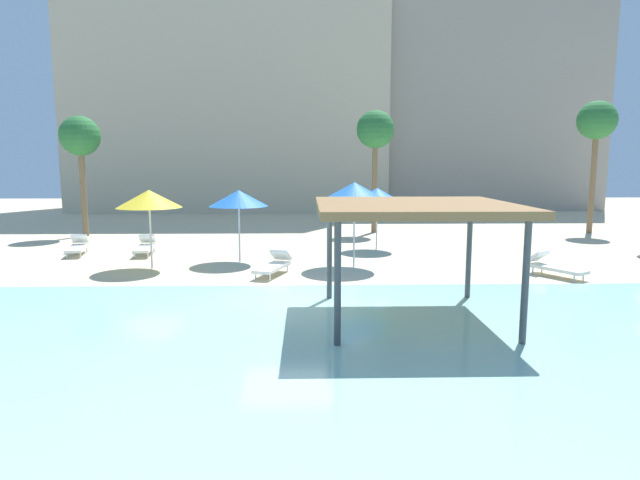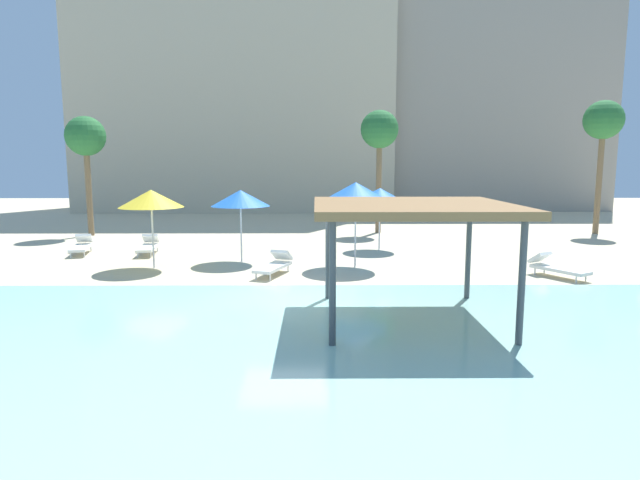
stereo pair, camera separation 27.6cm
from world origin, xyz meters
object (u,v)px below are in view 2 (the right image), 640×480
(shade_pavilion, at_px, (412,210))
(lounge_chair_4, at_px, (148,246))
(palm_tree_2, at_px, (603,123))
(beach_umbrella_blue_2, at_px, (356,192))
(beach_umbrella_blue_1, at_px, (380,195))
(palm_tree_0, at_px, (86,139))
(palm_tree_1, at_px, (380,132))
(lounge_chair_0, at_px, (555,267))
(beach_umbrella_blue_6, at_px, (240,198))
(lounge_chair_3, at_px, (275,264))
(beach_umbrella_yellow_5, at_px, (151,199))
(lounge_chair_2, at_px, (82,245))

(shade_pavilion, distance_m, lounge_chair_4, 12.76)
(shade_pavilion, xyz_separation_m, palm_tree_2, (12.03, 14.92, 2.95))
(beach_umbrella_blue_2, bearing_deg, beach_umbrella_blue_1, 71.14)
(palm_tree_0, xyz_separation_m, palm_tree_1, (14.30, 0.96, 0.36))
(lounge_chair_0, distance_m, lounge_chair_4, 14.84)
(shade_pavilion, height_order, beach_umbrella_blue_1, shade_pavilion)
(palm_tree_0, height_order, palm_tree_1, palm_tree_1)
(beach_umbrella_blue_2, bearing_deg, beach_umbrella_blue_6, 165.51)
(beach_umbrella_blue_6, distance_m, lounge_chair_3, 3.30)
(beach_umbrella_blue_6, height_order, lounge_chair_3, beach_umbrella_blue_6)
(lounge_chair_3, xyz_separation_m, palm_tree_0, (-9.77, 9.38, 4.38))
(shade_pavilion, height_order, beach_umbrella_yellow_5, shade_pavilion)
(beach_umbrella_blue_1, bearing_deg, palm_tree_2, 23.23)
(lounge_chair_2, distance_m, lounge_chair_4, 2.66)
(lounge_chair_2, xyz_separation_m, lounge_chair_3, (7.94, -4.03, 0.00))
(lounge_chair_2, bearing_deg, palm_tree_2, 91.08)
(beach_umbrella_blue_2, relative_size, palm_tree_0, 0.51)
(beach_umbrella_yellow_5, relative_size, beach_umbrella_blue_6, 1.03)
(shade_pavilion, distance_m, beach_umbrella_blue_2, 6.30)
(lounge_chair_4, distance_m, palm_tree_1, 12.62)
(beach_umbrella_blue_1, xyz_separation_m, palm_tree_2, (11.57, 4.96, 3.22))
(beach_umbrella_blue_1, xyz_separation_m, beach_umbrella_blue_6, (-5.32, -2.67, 0.05))
(beach_umbrella_blue_1, distance_m, beach_umbrella_yellow_5, 9.02)
(beach_umbrella_yellow_5, bearing_deg, lounge_chair_2, 141.87)
(beach_umbrella_blue_1, distance_m, lounge_chair_4, 9.48)
(lounge_chair_0, xyz_separation_m, palm_tree_2, (6.64, 10.33, 5.15))
(lounge_chair_3, bearing_deg, lounge_chair_4, -107.31)
(shade_pavilion, bearing_deg, beach_umbrella_blue_2, 97.31)
(lounge_chair_0, relative_size, palm_tree_2, 0.29)
(beach_umbrella_blue_2, xyz_separation_m, beach_umbrella_blue_6, (-4.06, 1.05, -0.28))
(lounge_chair_0, bearing_deg, lounge_chair_2, -136.07)
(lounge_chair_3, bearing_deg, palm_tree_2, 142.10)
(lounge_chair_2, bearing_deg, beach_umbrella_blue_6, 61.93)
(lounge_chair_0, height_order, palm_tree_0, palm_tree_0)
(shade_pavilion, xyz_separation_m, lounge_chair_4, (-8.77, 9.00, -2.20))
(beach_umbrella_blue_6, xyz_separation_m, palm_tree_0, (-8.40, 7.13, 2.39))
(palm_tree_1, bearing_deg, lounge_chair_0, -68.03)
(beach_umbrella_blue_1, distance_m, palm_tree_0, 14.63)
(palm_tree_1, bearing_deg, lounge_chair_2, -153.14)
(beach_umbrella_blue_2, relative_size, palm_tree_1, 0.47)
(beach_umbrella_yellow_5, xyz_separation_m, lounge_chair_4, (-1.06, 2.85, -2.05))
(beach_umbrella_blue_2, distance_m, lounge_chair_3, 3.71)
(lounge_chair_3, bearing_deg, shade_pavilion, 54.26)
(lounge_chair_3, bearing_deg, beach_umbrella_blue_2, 133.85)
(beach_umbrella_blue_1, xyz_separation_m, palm_tree_1, (0.58, 5.42, 2.81))
(beach_umbrella_blue_6, relative_size, lounge_chair_3, 1.31)
(beach_umbrella_blue_2, bearing_deg, palm_tree_2, 34.06)
(beach_umbrella_blue_1, distance_m, beach_umbrella_blue_6, 5.95)
(beach_umbrella_blue_1, bearing_deg, beach_umbrella_yellow_5, -155.02)
(beach_umbrella_blue_1, bearing_deg, beach_umbrella_blue_6, -153.41)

